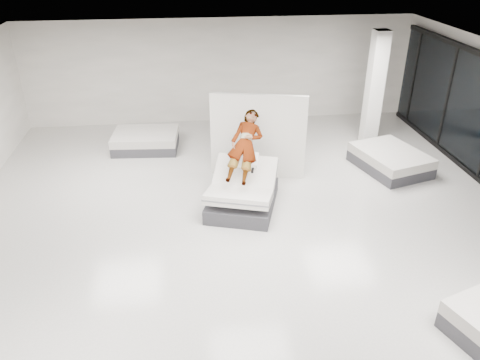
{
  "coord_description": "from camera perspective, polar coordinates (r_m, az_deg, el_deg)",
  "views": [
    {
      "loc": [
        -1.16,
        -7.39,
        5.39
      ],
      "look_at": [
        -0.15,
        0.85,
        1.0
      ],
      "focal_mm": 35.0,
      "sensor_mm": 36.0,
      "label": 1
    }
  ],
  "objects": [
    {
      "name": "person",
      "position": [
        10.16,
        0.64,
        3.3
      ],
      "size": [
        1.07,
        1.62,
        1.65
      ],
      "primitive_type": "imported",
      "rotation": [
        0.7,
        0.0,
        -0.31
      ],
      "color": "slate",
      "rests_on": "hero_bed"
    },
    {
      "name": "flat_bed_right_far",
      "position": [
        12.58,
        17.84,
        2.33
      ],
      "size": [
        1.83,
        2.14,
        0.51
      ],
      "color": "#353539",
      "rests_on": "floor"
    },
    {
      "name": "column",
      "position": [
        13.51,
        16.04,
        10.49
      ],
      "size": [
        0.4,
        0.4,
        3.2
      ],
      "primitive_type": "cube",
      "color": "silver",
      "rests_on": "floor"
    },
    {
      "name": "room",
      "position": [
        8.39,
        1.72,
        0.97
      ],
      "size": [
        14.0,
        14.04,
        3.2
      ],
      "color": "beige",
      "rests_on": "ground"
    },
    {
      "name": "flat_bed_left_far",
      "position": [
        13.43,
        -11.42,
        4.75
      ],
      "size": [
        1.86,
        1.45,
        0.48
      ],
      "color": "#353539",
      "rests_on": "floor"
    },
    {
      "name": "remote",
      "position": [
        9.91,
        1.53,
        1.18
      ],
      "size": [
        0.09,
        0.15,
        0.08
      ],
      "primitive_type": "cube",
      "rotation": [
        0.35,
        0.0,
        -0.31
      ],
      "color": "black",
      "rests_on": "person"
    },
    {
      "name": "divider_panel",
      "position": [
        11.34,
        2.2,
        5.32
      ],
      "size": [
        2.27,
        0.65,
        2.1
      ],
      "primitive_type": "cube",
      "rotation": [
        0.0,
        0.0,
        -0.24
      ],
      "color": "silver",
      "rests_on": "floor"
    },
    {
      "name": "hero_bed",
      "position": [
        10.26,
        0.31,
        -1.63
      ],
      "size": [
        1.86,
        2.15,
        1.06
      ],
      "color": "#353539",
      "rests_on": "floor"
    }
  ]
}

